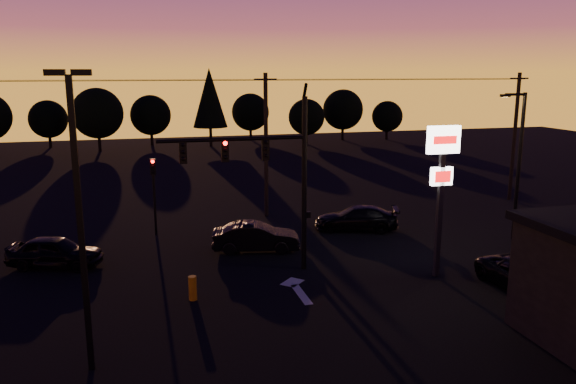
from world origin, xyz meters
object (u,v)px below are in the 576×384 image
(streetlight, at_px, (518,160))
(bollard, at_px, (193,288))
(car_mid, at_px, (256,237))
(parking_lot_light, at_px, (79,204))
(traffic_signal_mast, at_px, (270,166))
(suv_parked, at_px, (526,276))
(secondary_signal, at_px, (154,185))
(car_right, at_px, (356,218))
(pylon_sign, at_px, (442,169))
(car_left, at_px, (55,252))

(streetlight, bearing_deg, bollard, -167.69)
(car_mid, bearing_deg, parking_lot_light, 155.48)
(traffic_signal_mast, distance_m, suv_parked, 11.88)
(streetlight, bearing_deg, secondary_signal, 162.44)
(car_right, bearing_deg, pylon_sign, 23.90)
(parking_lot_light, bearing_deg, car_mid, 54.12)
(streetlight, bearing_deg, pylon_sign, -149.92)
(secondary_signal, relative_size, car_right, 0.90)
(bollard, relative_size, car_mid, 0.23)
(car_mid, relative_size, suv_parked, 0.96)
(secondary_signal, distance_m, car_left, 6.73)
(parking_lot_light, bearing_deg, pylon_sign, 17.23)
(streetlight, distance_m, car_left, 24.05)
(secondary_signal, bearing_deg, car_right, -9.86)
(secondary_signal, bearing_deg, suv_parked, -40.44)
(traffic_signal_mast, height_order, car_left, traffic_signal_mast)
(traffic_signal_mast, xyz_separation_m, streetlight, (14.01, 1.51, -0.52))
(bollard, xyz_separation_m, car_mid, (3.79, 5.59, 0.23))
(parking_lot_light, xyz_separation_m, pylon_sign, (14.50, 4.50, -0.36))
(secondary_signal, height_order, parking_lot_light, parking_lot_light)
(secondary_signal, xyz_separation_m, suv_parked, (14.75, -12.57, -2.22))
(bollard, height_order, car_right, car_right)
(traffic_signal_mast, height_order, suv_parked, traffic_signal_mast)
(car_left, bearing_deg, suv_parked, -94.87)
(car_right, bearing_deg, car_left, -62.83)
(streetlight, distance_m, suv_parked, 8.65)
(bollard, bearing_deg, suv_parked, -11.16)
(streetlight, distance_m, car_mid, 14.60)
(parking_lot_light, height_order, car_mid, parking_lot_light)
(pylon_sign, bearing_deg, secondary_signal, 140.23)
(parking_lot_light, xyz_separation_m, car_right, (13.85, 12.51, -4.57))
(bollard, bearing_deg, car_mid, 55.88)
(pylon_sign, distance_m, car_mid, 10.04)
(bollard, bearing_deg, traffic_signal_mast, 32.00)
(car_right, bearing_deg, secondary_signal, -80.58)
(traffic_signal_mast, relative_size, pylon_sign, 1.26)
(pylon_sign, bearing_deg, car_right, 94.61)
(bollard, xyz_separation_m, car_left, (-5.89, 5.66, 0.24))
(car_left, bearing_deg, bollard, -115.61)
(streetlight, bearing_deg, traffic_signal_mast, -173.86)
(secondary_signal, xyz_separation_m, car_left, (-4.80, -4.21, -2.12))
(streetlight, distance_m, bollard, 18.65)
(car_left, bearing_deg, car_right, -63.84)
(bollard, bearing_deg, streetlight, 12.31)
(parking_lot_light, distance_m, bollard, 7.54)
(pylon_sign, distance_m, car_left, 18.25)
(secondary_signal, distance_m, streetlight, 19.89)
(car_mid, xyz_separation_m, suv_parked, (9.87, -8.29, -0.09))
(traffic_signal_mast, xyz_separation_m, car_left, (-9.70, 3.28, -4.20))
(car_mid, distance_m, car_right, 6.87)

